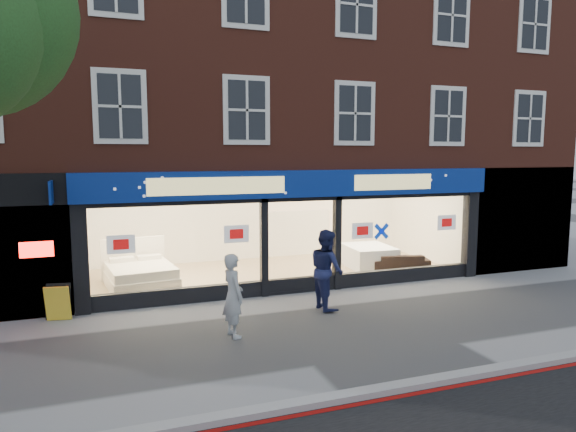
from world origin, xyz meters
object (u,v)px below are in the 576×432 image
sofa (400,262)px  a_board (58,302)px  pedestrian_grey (233,295)px  pedestrian_blue (327,269)px  display_bed (140,274)px  mattress_stack (368,256)px

sofa → a_board: a_board is taller
pedestrian_grey → pedestrian_blue: size_ratio=0.89×
display_bed → pedestrian_blue: pedestrian_blue is taller
a_board → sofa: bearing=18.5°
display_bed → pedestrian_blue: (4.13, -3.34, 0.53)m
display_bed → a_board: 2.85m
sofa → pedestrian_blue: (-3.66, -2.57, 0.61)m
display_bed → pedestrian_grey: size_ratio=1.36×
pedestrian_grey → mattress_stack: bearing=-62.0°
pedestrian_blue → pedestrian_grey: bearing=110.8°
display_bed → sofa: size_ratio=1.32×
pedestrian_blue → sofa: bearing=-57.3°
a_board → pedestrian_blue: (6.04, -1.22, 0.56)m
mattress_stack → a_board: bearing=-166.8°
display_bed → pedestrian_blue: 5.33m
display_bed → mattress_stack: (7.10, 0.00, 0.00)m
pedestrian_grey → sofa: bearing=-70.1°
sofa → pedestrian_blue: bearing=50.2°
mattress_stack → pedestrian_grey: (-5.55, -4.44, 0.42)m
display_bed → sofa: 7.83m
a_board → pedestrian_grey: pedestrian_grey is taller
sofa → display_bed: bearing=9.5°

